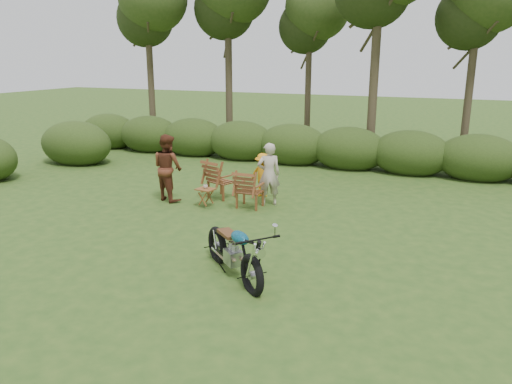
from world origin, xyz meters
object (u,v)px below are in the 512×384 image
at_px(lawn_chair_right, 250,207).
at_px(motorcycle, 234,275).
at_px(child, 263,196).
at_px(cup, 206,187).
at_px(lawn_chair_left, 222,197).
at_px(adult_a, 269,205).
at_px(adult_b, 169,200).
at_px(side_table, 206,198).

bearing_deg(lawn_chair_right, motorcycle, 109.41).
xyz_separation_m(motorcycle, child, (-1.44, 4.82, 0.00)).
bearing_deg(child, cup, 64.10).
bearing_deg(lawn_chair_left, adult_a, -166.96).
relative_size(adult_a, child, 1.36).
height_order(cup, adult_b, adult_b).
relative_size(side_table, adult_b, 0.27).
xyz_separation_m(motorcycle, adult_b, (-3.58, 3.53, 0.00)).
relative_size(lawn_chair_right, side_table, 2.03).
bearing_deg(adult_a, lawn_chair_right, 16.91).
height_order(lawn_chair_left, side_table, lawn_chair_left).
distance_m(lawn_chair_left, adult_a, 1.40).
bearing_deg(motorcycle, lawn_chair_left, 159.50).
relative_size(lawn_chair_left, cup, 8.81).
bearing_deg(side_table, cup, 121.83).
height_order(lawn_chair_left, adult_b, adult_b).
distance_m(motorcycle, adult_b, 5.03).
relative_size(side_table, adult_a, 0.30).
bearing_deg(lawn_chair_right, child, -85.29).
bearing_deg(child, lawn_chair_left, 36.83).
bearing_deg(side_table, adult_a, 29.78).
relative_size(side_table, cup, 4.01).
relative_size(lawn_chair_right, lawn_chair_left, 0.93).
bearing_deg(child, side_table, 65.06).
bearing_deg(motorcycle, adult_a, 143.89).
xyz_separation_m(lawn_chair_right, cup, (-1.05, -0.37, 0.52)).
distance_m(motorcycle, lawn_chair_left, 4.91).
distance_m(cup, adult_a, 1.67).
bearing_deg(adult_b, lawn_chair_right, -153.92).
relative_size(lawn_chair_right, cup, 8.16).
bearing_deg(lawn_chair_right, side_table, 20.82).
bearing_deg(lawn_chair_left, child, -131.83).
relative_size(lawn_chair_right, child, 0.82).
relative_size(motorcycle, cup, 17.30).
bearing_deg(adult_b, side_table, -167.99).
xyz_separation_m(motorcycle, side_table, (-2.38, 3.36, 0.24)).
xyz_separation_m(lawn_chair_right, side_table, (-1.03, -0.40, 0.24)).
bearing_deg(adult_b, child, -128.50).
distance_m(side_table, child, 1.75).
xyz_separation_m(lawn_chair_right, adult_b, (-2.23, -0.22, 0.00)).
bearing_deg(adult_a, side_table, -1.64).
height_order(side_table, adult_b, adult_b).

